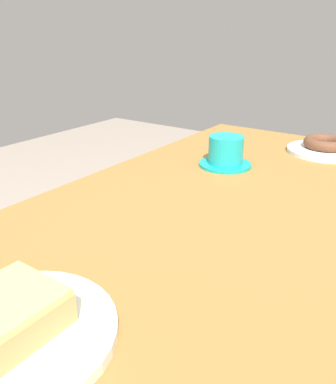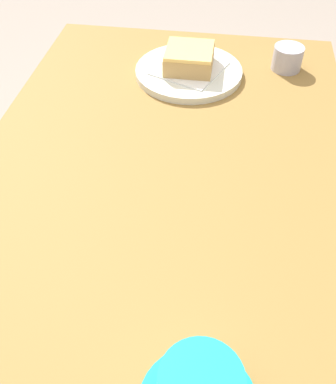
# 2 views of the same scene
# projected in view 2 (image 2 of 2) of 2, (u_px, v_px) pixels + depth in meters

# --- Properties ---
(table) EXTENTS (1.30, 0.66, 0.70)m
(table) POSITION_uv_depth(u_px,v_px,m) (150.00, 268.00, 0.71)
(table) COLOR olive
(table) RESTS_ON ground_plane
(plate_glazed_square) EXTENTS (0.23, 0.23, 0.01)m
(plate_glazed_square) POSITION_uv_depth(u_px,v_px,m) (189.00, 72.00, 0.95)
(plate_glazed_square) COLOR silver
(plate_glazed_square) RESTS_ON table
(napkin_glazed_square) EXTENTS (0.17, 0.17, 0.00)m
(napkin_glazed_square) POSITION_uv_depth(u_px,v_px,m) (189.00, 68.00, 0.95)
(napkin_glazed_square) COLOR white
(napkin_glazed_square) RESTS_ON plate_glazed_square
(donut_glazed_square) EXTENTS (0.10, 0.10, 0.04)m
(donut_glazed_square) POSITION_uv_depth(u_px,v_px,m) (189.00, 58.00, 0.93)
(donut_glazed_square) COLOR tan
(donut_glazed_square) RESTS_ON napkin_glazed_square
(sugar_jar) EXTENTS (0.06, 0.06, 0.05)m
(sugar_jar) POSITION_uv_depth(u_px,v_px,m) (287.00, 58.00, 0.96)
(sugar_jar) COLOR #AEABBC
(sugar_jar) RESTS_ON table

